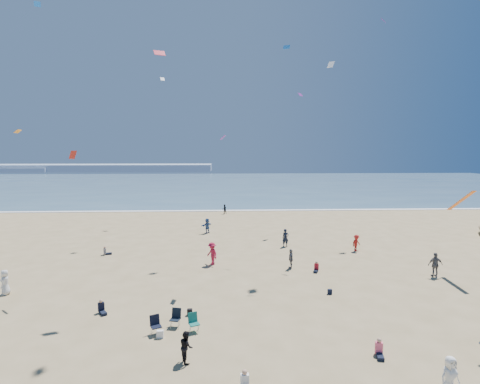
{
  "coord_description": "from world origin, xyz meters",
  "views": [
    {
      "loc": [
        0.96,
        -15.26,
        9.71
      ],
      "look_at": [
        2.0,
        8.0,
        7.15
      ],
      "focal_mm": 28.0,
      "sensor_mm": 36.0,
      "label": 1
    }
  ],
  "objects": [
    {
      "name": "ground",
      "position": [
        0.0,
        0.0,
        0.0
      ],
      "size": [
        220.0,
        220.0,
        0.0
      ],
      "primitive_type": "plane",
      "color": "tan",
      "rests_on": "ground"
    },
    {
      "name": "navy_bag",
      "position": [
        8.18,
        9.01,
        0.17
      ],
      "size": [
        0.28,
        0.18,
        0.34
      ],
      "primitive_type": "cube",
      "color": "black",
      "rests_on": "ground"
    },
    {
      "name": "white_tote",
      "position": [
        -2.38,
        3.49,
        0.2
      ],
      "size": [
        0.35,
        0.2,
        0.4
      ],
      "primitive_type": "cube",
      "color": "white",
      "rests_on": "ground"
    },
    {
      "name": "headland_far",
      "position": [
        -60.0,
        170.0,
        1.6
      ],
      "size": [
        110.0,
        20.0,
        3.2
      ],
      "primitive_type": "cube",
      "color": "#7A8EA8",
      "rests_on": "ground"
    },
    {
      "name": "surf_line",
      "position": [
        0.0,
        45.0,
        0.04
      ],
      "size": [
        220.0,
        1.2,
        0.08
      ],
      "primitive_type": "cube",
      "color": "white",
      "rests_on": "ground"
    },
    {
      "name": "seated_group",
      "position": [
        0.4,
        8.14,
        0.42
      ],
      "size": [
        19.59,
        21.27,
        0.84
      ],
      "color": "white",
      "rests_on": "ground"
    },
    {
      "name": "ocean",
      "position": [
        0.0,
        95.0,
        0.03
      ],
      "size": [
        220.0,
        100.0,
        0.06
      ],
      "primitive_type": "cube",
      "color": "#476B84",
      "rests_on": "ground"
    },
    {
      "name": "headland_near",
      "position": [
        -100.0,
        165.0,
        1.0
      ],
      "size": [
        40.0,
        14.0,
        2.0
      ],
      "primitive_type": "cube",
      "color": "#7A8EA8",
      "rests_on": "ground"
    },
    {
      "name": "chair_cluster",
      "position": [
        -1.68,
        4.2,
        0.5
      ],
      "size": [
        2.8,
        1.57,
        1.0
      ],
      "color": "black",
      "rests_on": "ground"
    },
    {
      "name": "black_backpack",
      "position": [
        -1.07,
        6.14,
        0.19
      ],
      "size": [
        0.3,
        0.22,
        0.38
      ],
      "primitive_type": "cube",
      "color": "black",
      "rests_on": "ground"
    },
    {
      "name": "standing_flyers",
      "position": [
        5.1,
        13.94,
        0.86
      ],
      "size": [
        32.09,
        47.0,
        1.94
      ],
      "color": "white",
      "rests_on": "ground"
    },
    {
      "name": "kites_aloft",
      "position": [
        10.82,
        12.37,
        14.13
      ],
      "size": [
        40.64,
        43.92,
        30.44
      ],
      "color": "red",
      "rests_on": "ground"
    }
  ]
}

